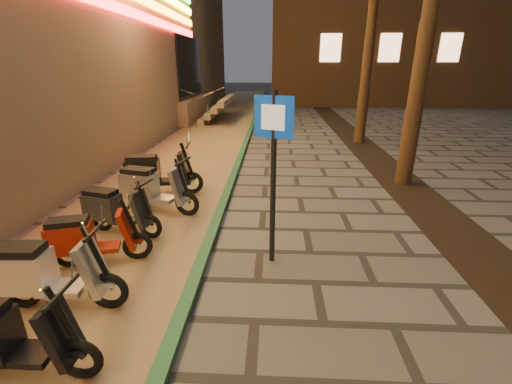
# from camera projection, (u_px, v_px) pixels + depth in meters

# --- Properties ---
(parking_strip) EXTENTS (3.40, 60.00, 0.01)m
(parking_strip) POSITION_uv_depth(u_px,v_px,m) (194.00, 153.00, 12.08)
(parking_strip) COLOR #8C7251
(parking_strip) RESTS_ON ground
(green_curb) EXTENTS (0.18, 60.00, 0.10)m
(green_curb) POSITION_uv_depth(u_px,v_px,m) (242.00, 152.00, 11.99)
(green_curb) COLOR #225A37
(green_curb) RESTS_ON ground
(planting_strip) EXTENTS (1.20, 40.00, 0.02)m
(planting_strip) POSITION_uv_depth(u_px,v_px,m) (436.00, 214.00, 7.11)
(planting_strip) COLOR black
(planting_strip) RESTS_ON ground
(pedestrian_sign) EXTENTS (0.55, 0.24, 2.63)m
(pedestrian_sign) POSITION_uv_depth(u_px,v_px,m) (273.00, 157.00, 4.87)
(pedestrian_sign) COLOR black
(pedestrian_sign) RESTS_ON ground
(scooter_5) EXTENTS (1.51, 0.53, 1.07)m
(scooter_5) POSITION_uv_depth(u_px,v_px,m) (3.00, 338.00, 3.30)
(scooter_5) COLOR black
(scooter_5) RESTS_ON ground
(scooter_6) EXTENTS (1.65, 0.58, 1.16)m
(scooter_6) POSITION_uv_depth(u_px,v_px,m) (42.00, 274.00, 4.23)
(scooter_6) COLOR black
(scooter_6) RESTS_ON ground
(scooter_7) EXTENTS (1.48, 0.77, 1.05)m
(scooter_7) POSITION_uv_depth(u_px,v_px,m) (87.00, 238.00, 5.19)
(scooter_7) COLOR black
(scooter_7) RESTS_ON ground
(scooter_8) EXTENTS (1.52, 0.73, 1.07)m
(scooter_8) POSITION_uv_depth(u_px,v_px,m) (114.00, 210.00, 6.20)
(scooter_8) COLOR black
(scooter_8) RESTS_ON ground
(scooter_9) EXTENTS (1.71, 0.81, 1.21)m
(scooter_9) POSITION_uv_depth(u_px,v_px,m) (151.00, 188.00, 7.12)
(scooter_9) COLOR black
(scooter_9) RESTS_ON ground
(scooter_10) EXTENTS (1.78, 0.70, 1.25)m
(scooter_10) POSITION_uv_depth(u_px,v_px,m) (155.00, 173.00, 8.05)
(scooter_10) COLOR black
(scooter_10) RESTS_ON ground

